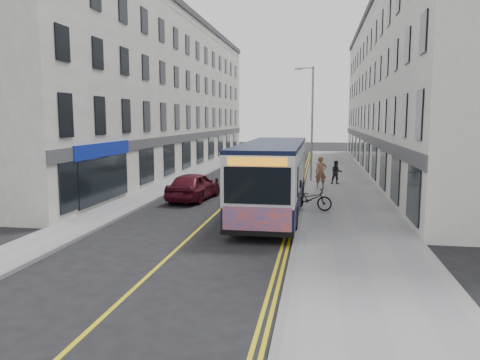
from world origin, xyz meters
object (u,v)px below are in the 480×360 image
(streetlamp, at_px, (311,120))
(pedestrian_far, at_px, (336,172))
(car_maroon, at_px, (194,186))
(pedestrian_near, at_px, (321,172))
(city_bus, at_px, (273,175))
(car_white, at_px, (284,162))
(bicycle, at_px, (310,199))

(streetlamp, bearing_deg, pedestrian_far, -41.79)
(streetlamp, bearing_deg, car_maroon, -126.32)
(pedestrian_near, relative_size, pedestrian_far, 1.27)
(city_bus, height_order, car_white, city_bus)
(car_white, xyz_separation_m, car_maroon, (-3.80, -15.57, 0.02))
(city_bus, relative_size, car_white, 2.51)
(streetlamp, xyz_separation_m, car_maroon, (-6.17, -8.39, -3.60))
(city_bus, distance_m, pedestrian_near, 8.16)
(city_bus, xyz_separation_m, pedestrian_near, (2.26, 7.81, -0.73))
(car_white, bearing_deg, city_bus, -81.41)
(city_bus, height_order, bicycle, city_bus)
(car_maroon, bearing_deg, pedestrian_near, -138.20)
(pedestrian_far, bearing_deg, pedestrian_near, -126.53)
(pedestrian_far, bearing_deg, streetlamp, 129.83)
(pedestrian_far, relative_size, car_maroon, 0.34)
(pedestrian_near, bearing_deg, city_bus, -114.15)
(streetlamp, xyz_separation_m, pedestrian_far, (1.77, -1.58, -3.48))
(streetlamp, bearing_deg, city_bus, -97.64)
(bicycle, relative_size, pedestrian_far, 1.33)
(pedestrian_near, bearing_deg, streetlamp, 93.90)
(pedestrian_far, bearing_deg, city_bus, -117.05)
(bicycle, relative_size, car_maroon, 0.45)
(bicycle, height_order, pedestrian_near, pedestrian_near)
(car_maroon, bearing_deg, bicycle, 165.74)
(bicycle, xyz_separation_m, car_maroon, (-6.40, 2.43, 0.12))
(pedestrian_near, distance_m, car_white, 11.14)
(bicycle, xyz_separation_m, car_white, (-2.60, 18.00, 0.09))
(bicycle, xyz_separation_m, pedestrian_far, (1.54, 9.24, 0.23))
(pedestrian_near, bearing_deg, car_white, 98.21)
(streetlamp, bearing_deg, car_white, 108.27)
(city_bus, relative_size, pedestrian_near, 5.84)
(bicycle, bearing_deg, pedestrian_far, 3.18)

